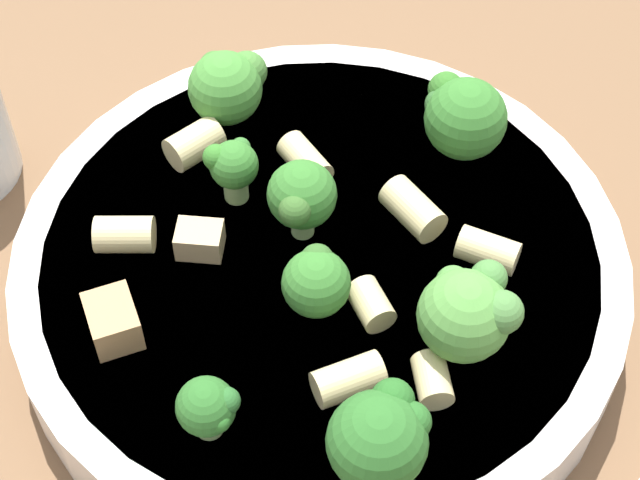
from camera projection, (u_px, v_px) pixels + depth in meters
name	position (u px, v px, depth m)	size (l,w,h in m)	color
ground_plane	(320.00, 302.00, 0.50)	(2.00, 2.00, 0.00)	brown
pasta_bowl	(320.00, 275.00, 0.48)	(0.27, 0.27, 0.04)	silver
broccoli_floret_0	(313.00, 281.00, 0.44)	(0.03, 0.03, 0.03)	#93B766
broccoli_floret_1	(380.00, 438.00, 0.39)	(0.04, 0.04, 0.04)	#93B766
broccoli_floret_2	(463.00, 116.00, 0.49)	(0.04, 0.04, 0.04)	#9EC175
broccoli_floret_3	(209.00, 408.00, 0.40)	(0.03, 0.02, 0.03)	#93B766
broccoli_floret_4	(231.00, 166.00, 0.47)	(0.02, 0.02, 0.03)	#9EC175
broccoli_floret_5	(227.00, 85.00, 0.51)	(0.04, 0.04, 0.04)	#93B766
broccoli_floret_6	(468.00, 312.00, 0.42)	(0.04, 0.04, 0.04)	#9EC175
broccoli_floret_7	(300.00, 196.00, 0.46)	(0.03, 0.03, 0.04)	#9EC175
rigatoni_0	(413.00, 209.00, 0.47)	(0.02, 0.02, 0.03)	beige
rigatoni_1	(488.00, 255.00, 0.46)	(0.02, 0.02, 0.03)	beige
rigatoni_2	(194.00, 144.00, 0.50)	(0.02, 0.02, 0.03)	beige
rigatoni_3	(432.00, 380.00, 0.42)	(0.01, 0.01, 0.02)	beige
rigatoni_4	(371.00, 304.00, 0.44)	(0.01, 0.01, 0.02)	beige
rigatoni_5	(125.00, 235.00, 0.47)	(0.02, 0.02, 0.03)	beige
rigatoni_6	(305.00, 160.00, 0.49)	(0.01, 0.01, 0.03)	beige
rigatoni_7	(348.00, 379.00, 0.42)	(0.02, 0.02, 0.03)	beige
chicken_chunk_0	(113.00, 321.00, 0.44)	(0.02, 0.02, 0.02)	tan
chicken_chunk_1	(200.00, 239.00, 0.47)	(0.02, 0.02, 0.01)	tan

